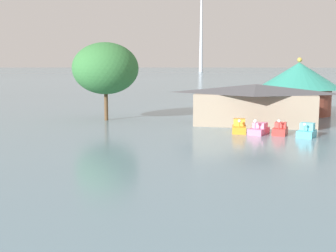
{
  "coord_description": "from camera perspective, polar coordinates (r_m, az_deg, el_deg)",
  "views": [
    {
      "loc": [
        10.15,
        -8.57,
        7.27
      ],
      "look_at": [
        1.84,
        26.84,
        2.22
      ],
      "focal_mm": 47.69,
      "sensor_mm": 36.0,
      "label": 1
    }
  ],
  "objects": [
    {
      "name": "shoreline_tree_tall_left",
      "position": [
        58.41,
        -8.0,
        7.3
      ],
      "size": [
        8.53,
        8.53,
        10.07
      ],
      "color": "brown",
      "rests_on": "ground"
    },
    {
      "name": "pedal_boat_red",
      "position": [
        47.85,
        14.14,
        -0.45
      ],
      "size": [
        1.67,
        2.62,
        1.71
      ],
      "rotation": [
        0.0,
        0.0,
        -1.72
      ],
      "color": "red",
      "rests_on": "ground"
    },
    {
      "name": "green_roof_pavilion",
      "position": [
        67.4,
        16.36,
        5.03
      ],
      "size": [
        12.06,
        12.06,
        8.24
      ],
      "color": "brown",
      "rests_on": "ground"
    },
    {
      "name": "pedal_boat_orange",
      "position": [
        48.18,
        9.08,
        -0.17
      ],
      "size": [
        1.61,
        2.61,
        1.57
      ],
      "rotation": [
        0.0,
        0.0,
        -1.5
      ],
      "color": "orange",
      "rests_on": "ground"
    },
    {
      "name": "pedal_boat_pink",
      "position": [
        47.81,
        11.55,
        -0.43
      ],
      "size": [
        2.28,
        3.19,
        1.66
      ],
      "rotation": [
        0.0,
        0.0,
        -1.87
      ],
      "color": "pink",
      "rests_on": "ground"
    },
    {
      "name": "distant_broadcast_tower",
      "position": [
        429.79,
        4.31,
        15.71
      ],
      "size": [
        5.16,
        5.16,
        151.55
      ],
      "color": "#B7BCC6",
      "rests_on": "ground"
    },
    {
      "name": "boathouse",
      "position": [
        55.29,
        11.12,
        2.85
      ],
      "size": [
        15.19,
        8.74,
        4.89
      ],
      "color": "gray",
      "rests_on": "ground"
    },
    {
      "name": "pedal_boat_cyan",
      "position": [
        46.96,
        17.31,
        -0.68
      ],
      "size": [
        2.16,
        2.69,
        1.55
      ],
      "rotation": [
        0.0,
        0.0,
        -1.86
      ],
      "color": "#4CB7CC",
      "rests_on": "ground"
    }
  ]
}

